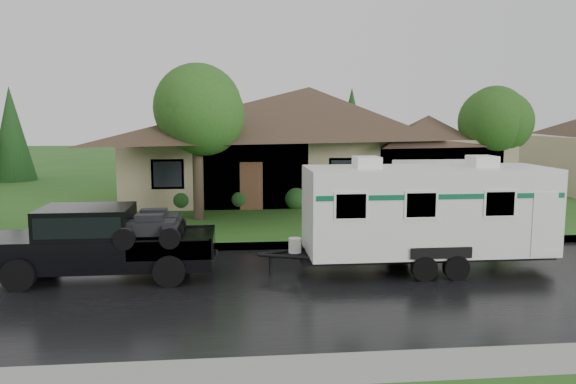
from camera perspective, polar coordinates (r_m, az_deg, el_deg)
The scene contains 10 objects.
ground at distance 16.13m, azimuth 1.90°, elevation -7.46°, with size 140.00×140.00×0.00m, color #2C581B.
road at distance 14.23m, azimuth 2.99°, elevation -9.53°, with size 140.00×8.00×0.01m, color black.
curb at distance 18.28m, azimuth 0.96°, elevation -5.41°, with size 140.00×0.50×0.15m, color gray.
lawn at distance 30.78m, azimuth -1.83°, elevation -0.07°, with size 140.00×26.00×0.15m, color #2C581B.
house_main at distance 29.60m, azimuth 2.76°, elevation 6.45°, with size 19.44×10.80×6.90m.
tree_left_green at distance 22.35m, azimuth -9.26°, elevation 8.22°, with size 3.76×3.76×6.22m.
tree_right_green at distance 28.13m, azimuth 20.56°, elevation 6.55°, with size 3.27×3.27×5.42m.
shrub_row at distance 25.32m, azimuth 3.58°, elevation -0.44°, with size 13.60×1.00×1.00m.
pickup_truck at distance 15.46m, azimuth -18.72°, elevation -4.66°, with size 5.69×2.16×1.90m.
travel_trailer at distance 15.86m, azimuth 13.93°, elevation -1.77°, with size 7.02×2.46×3.15m.
Camera 1 is at (-2.10, -15.43, 4.20)m, focal length 35.00 mm.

